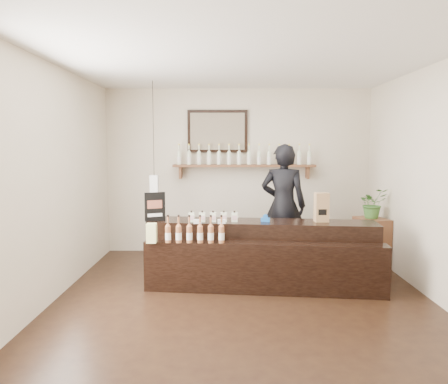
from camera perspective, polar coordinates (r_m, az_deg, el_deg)
ground at (r=5.34m, az=2.55°, el=-14.02°), size 5.00×5.00×0.00m
room_shell at (r=5.02m, az=2.64°, el=4.57°), size 5.00×5.00×5.00m
back_wall_decor at (r=7.39m, az=0.78°, el=5.40°), size 2.66×0.96×1.69m
counter at (r=5.80m, az=4.90°, el=-8.31°), size 3.04×1.10×0.98m
promo_sign at (r=5.84m, az=-9.01°, el=-1.92°), size 0.26×0.12×0.38m
paper_bag at (r=5.86m, az=12.62°, el=-1.96°), size 0.18×0.15×0.38m
tape_dispenser at (r=5.77m, az=5.42°, el=-3.51°), size 0.12×0.07×0.10m
side_cabinet at (r=7.03m, az=18.67°, el=-6.27°), size 0.48×0.59×0.75m
potted_plant at (r=6.93m, az=18.84°, el=-1.41°), size 0.49×0.45×0.45m
shopkeeper at (r=6.67m, az=7.77°, el=-0.73°), size 0.87×0.67×2.11m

